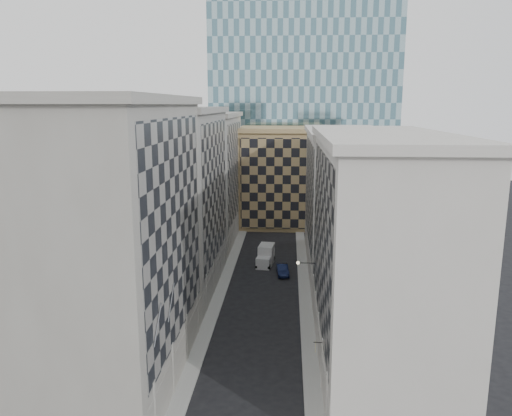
% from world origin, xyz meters
% --- Properties ---
extents(sidewalk_west, '(1.50, 100.00, 0.15)m').
position_xyz_m(sidewalk_west, '(-5.25, 30.00, 0.07)').
color(sidewalk_west, '#989893').
rests_on(sidewalk_west, ground).
extents(sidewalk_east, '(1.50, 100.00, 0.15)m').
position_xyz_m(sidewalk_east, '(5.25, 30.00, 0.07)').
color(sidewalk_east, '#989893').
rests_on(sidewalk_east, ground).
extents(bldg_left_a, '(10.80, 22.80, 23.70)m').
position_xyz_m(bldg_left_a, '(-10.88, 11.00, 11.82)').
color(bldg_left_a, gray).
rests_on(bldg_left_a, ground).
extents(bldg_left_b, '(10.80, 22.80, 22.70)m').
position_xyz_m(bldg_left_b, '(-10.88, 33.00, 11.32)').
color(bldg_left_b, gray).
rests_on(bldg_left_b, ground).
extents(bldg_left_c, '(10.80, 22.80, 21.70)m').
position_xyz_m(bldg_left_c, '(-10.88, 55.00, 10.83)').
color(bldg_left_c, gray).
rests_on(bldg_left_c, ground).
extents(bldg_right_a, '(10.80, 26.80, 20.70)m').
position_xyz_m(bldg_right_a, '(10.88, 15.00, 10.32)').
color(bldg_right_a, beige).
rests_on(bldg_right_a, ground).
extents(bldg_right_b, '(10.80, 28.80, 19.70)m').
position_xyz_m(bldg_right_b, '(10.89, 42.00, 9.85)').
color(bldg_right_b, beige).
rests_on(bldg_right_b, ground).
extents(tan_block, '(16.80, 14.80, 18.80)m').
position_xyz_m(tan_block, '(2.00, 67.90, 9.44)').
color(tan_block, tan).
rests_on(tan_block, ground).
extents(church_tower, '(7.20, 7.20, 51.50)m').
position_xyz_m(church_tower, '(0.00, 82.00, 26.95)').
color(church_tower, '#322D27').
rests_on(church_tower, ground).
extents(flagpoles_left, '(0.10, 6.33, 2.33)m').
position_xyz_m(flagpoles_left, '(-5.90, 6.00, 8.00)').
color(flagpoles_left, gray).
rests_on(flagpoles_left, ground).
extents(bracket_lamp, '(1.98, 0.36, 0.36)m').
position_xyz_m(bracket_lamp, '(4.38, 24.00, 6.20)').
color(bracket_lamp, black).
rests_on(bracket_lamp, ground).
extents(box_truck, '(2.67, 5.29, 2.79)m').
position_xyz_m(box_truck, '(-0.14, 42.18, 1.21)').
color(box_truck, silver).
rests_on(box_truck, ground).
extents(dark_car, '(1.98, 4.45, 1.42)m').
position_xyz_m(dark_car, '(2.37, 37.78, 0.71)').
color(dark_car, '#0E1635').
rests_on(dark_car, ground).
extents(shop_sign, '(0.76, 0.66, 0.74)m').
position_xyz_m(shop_sign, '(5.42, 9.63, 3.84)').
color(shop_sign, black).
rests_on(shop_sign, ground).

